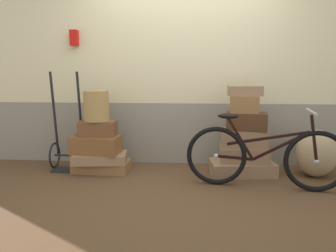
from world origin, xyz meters
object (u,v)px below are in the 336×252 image
at_px(suitcase_0, 102,166).
at_px(suitcase_5, 244,154).
at_px(suitcase_8, 244,104).
at_px(wicker_basket, 96,106).
at_px(luggage_trolley, 69,148).
at_px(suitcase_4, 242,168).
at_px(suitcase_2, 96,145).
at_px(suitcase_1, 100,158).
at_px(burlap_sack, 317,153).
at_px(suitcase_9, 245,91).
at_px(suitcase_6, 244,138).
at_px(suitcase_7, 246,121).
at_px(suitcase_3, 98,128).
at_px(bicycle, 264,157).

relative_size(suitcase_0, suitcase_5, 1.20).
relative_size(suitcase_8, wicker_basket, 0.89).
bearing_deg(luggage_trolley, suitcase_4, -2.54).
xyz_separation_m(suitcase_2, suitcase_5, (1.80, 0.04, -0.10)).
height_order(suitcase_1, burlap_sack, burlap_sack).
height_order(suitcase_9, wicker_basket, suitcase_9).
height_order(suitcase_4, suitcase_8, suitcase_8).
height_order(suitcase_0, suitcase_1, suitcase_1).
xyz_separation_m(suitcase_6, burlap_sack, (0.85, -0.02, -0.16)).
xyz_separation_m(suitcase_9, wicker_basket, (-1.77, -0.02, -0.19)).
height_order(suitcase_4, burlap_sack, burlap_sack).
relative_size(suitcase_1, suitcase_5, 1.13).
xyz_separation_m(suitcase_0, suitcase_9, (1.73, -0.01, 0.95)).
relative_size(suitcase_4, suitcase_5, 1.33).
bearing_deg(suitcase_7, suitcase_6, 143.12).
bearing_deg(burlap_sack, suitcase_9, 178.46).
distance_m(suitcase_6, luggage_trolley, 2.20).
height_order(suitcase_2, suitcase_3, suitcase_3).
relative_size(suitcase_2, suitcase_6, 1.09).
bearing_deg(suitcase_9, suitcase_3, 177.04).
relative_size(suitcase_3, suitcase_9, 1.15).
distance_m(wicker_basket, burlap_sack, 2.68).
xyz_separation_m(suitcase_1, luggage_trolley, (-0.44, 0.14, 0.08)).
height_order(suitcase_7, luggage_trolley, luggage_trolley).
xyz_separation_m(suitcase_4, luggage_trolley, (-2.18, 0.10, 0.19)).
distance_m(suitcase_6, wicker_basket, 1.81).
distance_m(luggage_trolley, burlap_sack, 3.04).
relative_size(suitcase_8, burlap_sack, 0.57).
height_order(suitcase_8, bicycle, suitcase_8).
distance_m(suitcase_8, wicker_basket, 1.76).
bearing_deg(suitcase_9, burlap_sack, -5.20).
distance_m(suitcase_3, suitcase_5, 1.80).
height_order(suitcase_6, burlap_sack, burlap_sack).
bearing_deg(bicycle, suitcase_1, 167.72).
xyz_separation_m(suitcase_7, luggage_trolley, (-2.21, 0.11, -0.39)).
distance_m(suitcase_8, burlap_sack, 1.04).
bearing_deg(suitcase_1, burlap_sack, -4.87).
height_order(suitcase_9, bicycle, suitcase_9).
bearing_deg(suitcase_0, suitcase_5, 2.12).
relative_size(suitcase_0, suitcase_6, 1.27).
xyz_separation_m(luggage_trolley, burlap_sack, (3.04, -0.11, 0.01)).
bearing_deg(bicycle, suitcase_4, 108.77).
bearing_deg(burlap_sack, bicycle, -148.46).
bearing_deg(suitcase_5, suitcase_9, -167.08).
distance_m(suitcase_9, bicycle, 0.82).
bearing_deg(burlap_sack, suitcase_3, 179.96).
height_order(suitcase_1, suitcase_7, suitcase_7).
relative_size(luggage_trolley, bicycle, 0.74).
distance_m(suitcase_3, suitcase_9, 1.82).
bearing_deg(suitcase_8, burlap_sack, 6.38).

